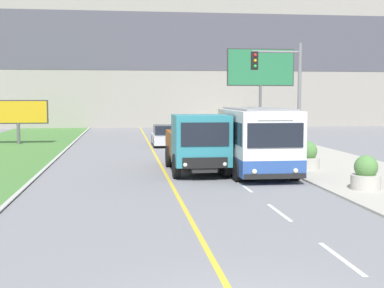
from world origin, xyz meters
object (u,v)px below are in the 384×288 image
at_px(city_bus, 258,142).
at_px(car_distant, 165,136).
at_px(billboard_large, 261,70).
at_px(billboard_small, 18,113).
at_px(dump_truck, 198,145).
at_px(planter_round_near, 366,174).
at_px(planter_round_second, 307,157).
at_px(traffic_light_mast, 285,91).

distance_m(city_bus, car_distant, 15.10).
bearing_deg(billboard_large, billboard_small, -166.41).
relative_size(dump_truck, car_distant, 1.53).
relative_size(billboard_large, billboard_small, 1.76).
xyz_separation_m(city_bus, planter_round_near, (2.94, -4.39, -0.87)).
bearing_deg(billboard_large, dump_truck, -111.44).
distance_m(billboard_large, planter_round_second, 21.52).
distance_m(traffic_light_mast, billboard_large, 21.99).
height_order(dump_truck, billboard_small, billboard_small).
bearing_deg(planter_round_near, car_distant, 106.95).
relative_size(dump_truck, traffic_light_mast, 1.13).
xyz_separation_m(billboard_large, billboard_small, (-19.14, -4.63, -3.43)).
xyz_separation_m(dump_truck, planter_round_near, (5.47, -5.05, -0.71)).
bearing_deg(city_bus, billboard_large, 75.18).
bearing_deg(planter_round_near, city_bus, 123.84).
bearing_deg(city_bus, traffic_light_mast, 14.54).
bearing_deg(billboard_small, planter_round_near, -52.86).
bearing_deg(planter_round_second, billboard_small, 134.95).
height_order(city_bus, traffic_light_mast, traffic_light_mast).
xyz_separation_m(car_distant, billboard_large, (8.67, 6.99, 5.01)).
distance_m(dump_truck, billboard_large, 23.11).
distance_m(city_bus, billboard_small, 21.77).
height_order(dump_truck, traffic_light_mast, traffic_light_mast).
height_order(dump_truck, planter_round_second, dump_truck).
bearing_deg(planter_round_near, billboard_small, 127.14).
relative_size(dump_truck, planter_round_near, 5.26).
distance_m(dump_truck, traffic_light_mast, 4.54).
height_order(city_bus, billboard_large, billboard_large).
bearing_deg(city_bus, planter_round_near, -56.16).
distance_m(car_distant, traffic_light_mast, 15.36).
relative_size(billboard_small, planter_round_near, 3.40).
relative_size(planter_round_near, planter_round_second, 0.96).
distance_m(billboard_large, billboard_small, 19.99).
distance_m(car_distant, billboard_small, 10.85).
relative_size(car_distant, billboard_large, 0.57).
bearing_deg(traffic_light_mast, billboard_large, 78.30).
distance_m(billboard_small, planter_round_second, 22.76).
bearing_deg(billboard_small, dump_truck, -56.68).
height_order(traffic_light_mast, billboard_small, traffic_light_mast).
relative_size(car_distant, traffic_light_mast, 0.74).
height_order(planter_round_near, planter_round_second, planter_round_second).
bearing_deg(car_distant, city_bus, -78.88).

